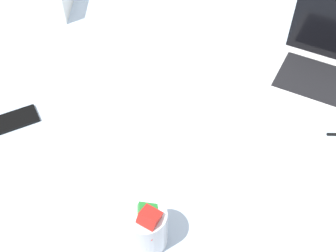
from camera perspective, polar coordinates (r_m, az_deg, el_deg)
name	(u,v)px	position (r cm, az deg, el deg)	size (l,w,h in cm)	color
bed_mattress	(151,106)	(134.66, -2.21, 2.73)	(180.00, 140.00, 18.00)	silver
laptop	(334,68)	(136.09, 21.24, 7.17)	(39.85, 35.48, 23.00)	silver
snack_cup	(146,227)	(92.69, -2.89, -13.28)	(9.05, 9.03, 13.88)	silver
cell_phone	(12,121)	(125.05, -20.07, 0.64)	(6.80, 14.00, 0.80)	black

